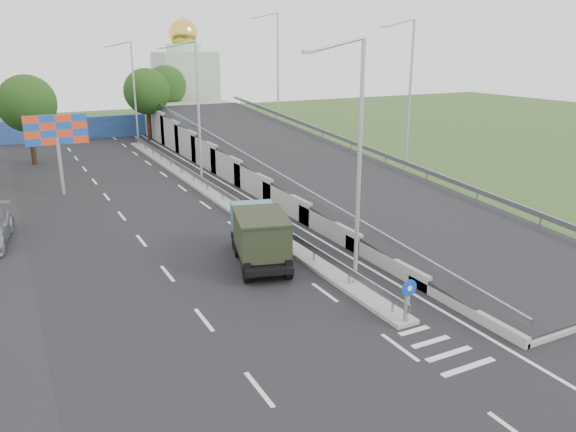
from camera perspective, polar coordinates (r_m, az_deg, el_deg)
ground at (r=20.19m, az=15.83°, el=-13.28°), size 160.00×160.00×0.00m
road_surface at (r=35.18m, az=-10.63°, el=0.30°), size 26.00×90.00×0.04m
median at (r=39.70m, az=-8.20°, el=2.49°), size 1.00×44.00×0.20m
overpass_ramp at (r=42.29m, az=1.37°, el=5.86°), size 10.00×50.00×3.50m
median_guardrail at (r=39.54m, az=-8.24°, el=3.40°), size 0.09×44.00×0.71m
sign_bollard at (r=21.14m, az=12.04°, el=-8.39°), size 0.64×0.23×1.67m
lamp_post_near at (r=22.64m, az=6.90°, el=6.33°), size 2.74×0.18×10.08m
lamp_post_mid at (r=40.60m, az=-9.36°, el=10.96°), size 2.74×0.18×10.08m
lamp_post_far at (r=59.86m, az=-15.54°, el=12.49°), size 2.74×0.18×10.08m
blue_wall at (r=65.52m, az=-19.90°, el=8.38°), size 30.00×0.50×2.40m
church at (r=75.92m, az=-10.37°, el=13.30°), size 7.00×7.00×13.80m
billboard at (r=40.94m, az=-22.44°, el=7.67°), size 4.00×0.24×5.50m
tree_left_mid at (r=52.66m, az=-24.99°, el=10.30°), size 4.80×4.80×7.60m
tree_median_far at (r=62.27m, az=-14.17°, el=12.16°), size 4.80×4.80×7.60m
tree_ramp_far at (r=70.02m, az=-12.31°, el=12.78°), size 4.80×4.80×7.60m
dump_truck at (r=26.50m, az=-2.97°, el=-1.80°), size 3.57×6.17×2.57m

